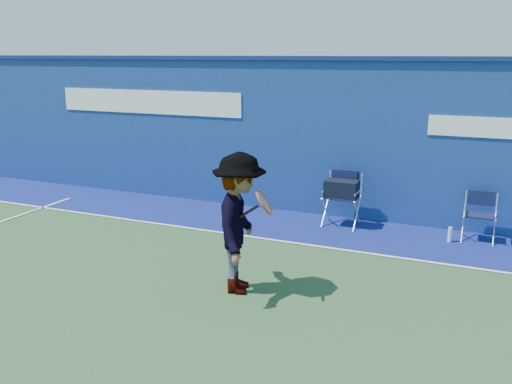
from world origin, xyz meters
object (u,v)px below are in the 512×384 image
at_px(water_bottle, 450,235).
at_px(tennis_player, 240,223).
at_px(directors_chair_left, 342,203).
at_px(directors_chair_right, 479,226).

xyz_separation_m(water_bottle, tennis_player, (-2.49, -3.15, 0.82)).
height_order(water_bottle, tennis_player, tennis_player).
bearing_deg(directors_chair_left, water_bottle, -5.46).
bearing_deg(directors_chair_left, tennis_player, -99.27).
distance_m(directors_chair_left, directors_chair_right, 2.39).
distance_m(directors_chair_left, tennis_player, 3.42).
bearing_deg(directors_chair_right, directors_chair_left, -177.77).
bearing_deg(tennis_player, water_bottle, 51.67).
xyz_separation_m(directors_chair_left, tennis_player, (-0.54, -3.33, 0.52)).
height_order(directors_chair_right, tennis_player, tennis_player).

